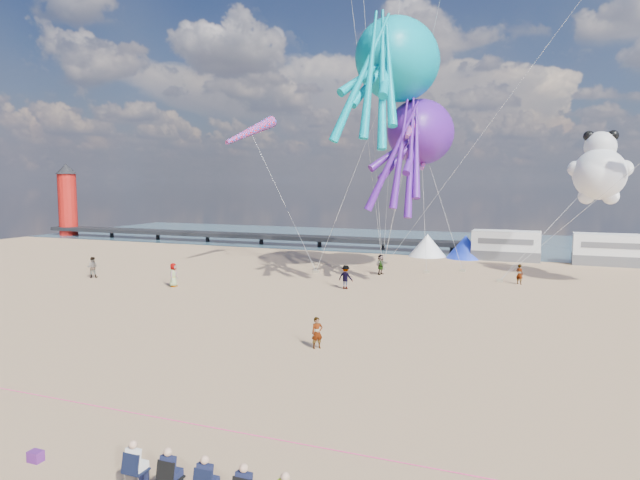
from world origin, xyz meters
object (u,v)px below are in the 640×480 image
(beachgoer_2, at_px, (346,277))
(kite_octopus_teal, at_px, (398,60))
(lighthouse, at_px, (68,205))
(motorhome_0, at_px, (506,245))
(spectator_row, at_px, (208,479))
(beachgoer_0, at_px, (173,275))
(standing_person, at_px, (317,333))
(sandbag_b, at_px, (426,272))
(cooler_purple, at_px, (36,456))
(windsock_left, at_px, (250,132))
(tent_blue, at_px, (466,247))
(tent_white, at_px, (427,245))
(windsock_mid, at_px, (426,155))
(sandbag_c, at_px, (500,281))
(sandbag_a, at_px, (316,271))
(sandbag_e, at_px, (383,269))
(motorhome_1, at_px, (610,250))
(beachgoer_1, at_px, (92,267))
(beachgoer_4, at_px, (381,264))
(beachgoer_5, at_px, (519,274))
(sandbag_d, at_px, (463,271))
(kite_octopus_purple, at_px, (421,132))
(windsock_right, at_px, (411,125))

(beachgoer_2, bearing_deg, kite_octopus_teal, -102.76)
(lighthouse, height_order, motorhome_0, lighthouse)
(spectator_row, height_order, beachgoer_0, beachgoer_0)
(standing_person, relative_size, sandbag_b, 3.07)
(cooler_purple, height_order, windsock_left, windsock_left)
(tent_blue, bearing_deg, cooler_purple, -96.78)
(tent_white, height_order, tent_blue, same)
(windsock_left, bearing_deg, lighthouse, 167.74)
(tent_blue, height_order, spectator_row, tent_blue)
(motorhome_0, bearing_deg, cooler_purple, -101.36)
(standing_person, distance_m, windsock_mid, 27.06)
(beachgoer_0, height_order, sandbag_c, beachgoer_0)
(spectator_row, height_order, windsock_left, windsock_left)
(motorhome_0, height_order, sandbag_a, motorhome_0)
(sandbag_e, bearing_deg, windsock_mid, 9.90)
(sandbag_c, distance_m, windsock_mid, 12.65)
(motorhome_1, relative_size, spectator_row, 1.08)
(cooler_purple, xyz_separation_m, sandbag_e, (-0.12, 38.05, -0.05))
(tent_blue, relative_size, beachgoer_1, 2.28)
(beachgoer_4, bearing_deg, beachgoer_5, -74.40)
(beachgoer_5, bearing_deg, beachgoer_2, 59.28)
(cooler_purple, height_order, sandbag_b, cooler_purple)
(tent_blue, xyz_separation_m, beachgoer_0, (-18.60, -24.63, -0.29))
(sandbag_d, bearing_deg, sandbag_e, -167.71)
(motorhome_1, xyz_separation_m, kite_octopus_teal, (-17.34, -14.56, 16.17))
(tent_white, distance_m, tent_blue, 4.00)
(tent_white, bearing_deg, beachgoer_1, -134.51)
(standing_person, xyz_separation_m, beachgoer_1, (-24.92, 11.70, 0.11))
(beachgoer_5, relative_size, kite_octopus_purple, 0.13)
(motorhome_1, bearing_deg, sandbag_c, -124.16)
(tent_blue, relative_size, beachgoer_2, 2.23)
(standing_person, height_order, sandbag_e, standing_person)
(spectator_row, distance_m, beachgoer_2, 28.82)
(windsock_right, bearing_deg, sandbag_c, 17.45)
(beachgoer_5, bearing_deg, windsock_left, 28.42)
(standing_person, relative_size, kite_octopus_purple, 0.13)
(spectator_row, height_order, windsock_right, windsock_right)
(lighthouse, xyz_separation_m, windsock_mid, (55.70, -14.13, 5.82))
(beachgoer_1, relative_size, sandbag_a, 3.51)
(sandbag_b, height_order, kite_octopus_purple, kite_octopus_purple)
(spectator_row, relative_size, sandbag_c, 12.20)
(lighthouse, distance_m, sandbag_a, 50.69)
(standing_person, distance_m, beachgoer_2, 15.27)
(beachgoer_0, relative_size, windsock_left, 0.26)
(standing_person, xyz_separation_m, windsock_right, (0.07, 19.50, 11.61))
(motorhome_1, relative_size, windsock_mid, 1.13)
(standing_person, bearing_deg, windsock_left, 84.40)
(beachgoer_4, bearing_deg, sandbag_c, -72.47)
(tent_white, bearing_deg, motorhome_0, 0.00)
(motorhome_1, height_order, beachgoer_1, motorhome_1)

